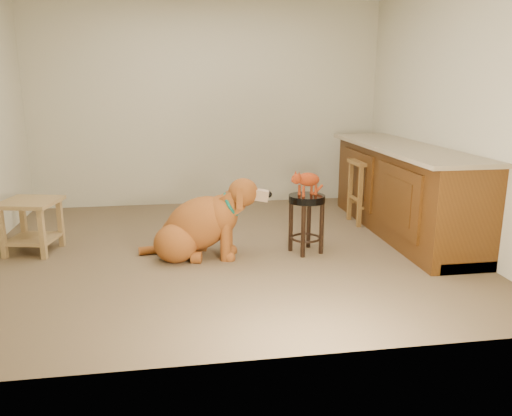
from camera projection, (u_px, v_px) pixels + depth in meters
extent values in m
cube|color=brown|center=(224.00, 250.00, 4.83)|extent=(4.50, 4.00, 0.01)
cube|color=#BEB899|center=(208.00, 105.00, 6.43)|extent=(4.50, 0.04, 2.60)
cube|color=#BEB899|center=(256.00, 137.00, 2.60)|extent=(4.50, 0.04, 2.60)
cube|color=#BEB899|center=(452.00, 112.00, 4.85)|extent=(0.04, 4.00, 2.60)
cube|color=#4A290D|center=(403.00, 192.00, 5.30)|extent=(0.60, 2.50, 0.90)
cube|color=gray|center=(404.00, 148.00, 5.18)|extent=(0.70, 2.56, 0.04)
cube|color=black|center=(404.00, 227.00, 5.41)|extent=(0.52, 2.50, 0.10)
cube|color=#4A290D|center=(398.00, 200.00, 4.72)|extent=(0.02, 0.90, 0.62)
cube|color=#4A290D|center=(357.00, 178.00, 5.77)|extent=(0.02, 0.90, 0.62)
cube|color=#3D210A|center=(397.00, 200.00, 4.71)|extent=(0.02, 0.60, 0.40)
cube|color=#3D210A|center=(356.00, 178.00, 5.77)|extent=(0.02, 0.60, 0.40)
cylinder|color=black|center=(309.00, 223.00, 4.85)|extent=(0.04, 0.04, 0.49)
cylinder|color=black|center=(291.00, 226.00, 4.75)|extent=(0.04, 0.04, 0.49)
cylinder|color=black|center=(322.00, 229.00, 4.68)|extent=(0.04, 0.04, 0.49)
cylinder|color=black|center=(303.00, 232.00, 4.58)|extent=(0.04, 0.04, 0.49)
torus|color=black|center=(306.00, 238.00, 4.74)|extent=(0.37, 0.37, 0.02)
cylinder|color=black|center=(307.00, 199.00, 4.65)|extent=(0.34, 0.34, 0.07)
cube|color=brown|center=(375.00, 190.00, 5.88)|extent=(0.04, 0.04, 0.68)
cube|color=brown|center=(350.00, 191.00, 5.83)|extent=(0.04, 0.04, 0.68)
cube|color=brown|center=(386.00, 196.00, 5.58)|extent=(0.04, 0.04, 0.68)
cube|color=brown|center=(360.00, 197.00, 5.53)|extent=(0.04, 0.04, 0.68)
cube|color=brown|center=(370.00, 162.00, 5.62)|extent=(0.40, 0.40, 0.04)
cube|color=olive|center=(61.00, 223.00, 4.89)|extent=(0.06, 0.06, 0.47)
cube|color=olive|center=(23.00, 223.00, 4.92)|extent=(0.06, 0.06, 0.47)
cube|color=olive|center=(42.00, 234.00, 4.53)|extent=(0.06, 0.06, 0.47)
cube|color=olive|center=(2.00, 234.00, 4.55)|extent=(0.06, 0.06, 0.47)
cube|color=olive|center=(30.00, 202.00, 4.66)|extent=(0.58, 0.58, 0.04)
cube|color=olive|center=(34.00, 239.00, 4.75)|extent=(0.49, 0.49, 0.03)
ellipsoid|color=brown|center=(182.00, 234.00, 4.77)|extent=(0.45, 0.39, 0.36)
ellipsoid|color=brown|center=(175.00, 244.00, 4.49)|extent=(0.45, 0.39, 0.36)
cylinder|color=brown|center=(202.00, 246.00, 4.81)|extent=(0.11, 0.13, 0.11)
cylinder|color=brown|center=(196.00, 258.00, 4.49)|extent=(0.11, 0.13, 0.11)
ellipsoid|color=brown|center=(198.00, 224.00, 4.58)|extent=(0.88, 0.58, 0.73)
ellipsoid|color=brown|center=(221.00, 215.00, 4.55)|extent=(0.36, 0.39, 0.37)
cylinder|color=brown|center=(228.00, 232.00, 4.69)|extent=(0.11, 0.11, 0.43)
cylinder|color=brown|center=(225.00, 238.00, 4.50)|extent=(0.11, 0.11, 0.43)
sphere|color=brown|center=(231.00, 250.00, 4.74)|extent=(0.11, 0.11, 0.11)
sphere|color=brown|center=(229.00, 257.00, 4.54)|extent=(0.11, 0.11, 0.11)
cylinder|color=brown|center=(231.00, 203.00, 4.52)|extent=(0.30, 0.24, 0.27)
ellipsoid|color=brown|center=(243.00, 192.00, 4.49)|extent=(0.31, 0.29, 0.26)
cube|color=tan|center=(259.00, 195.00, 4.49)|extent=(0.19, 0.13, 0.12)
sphere|color=black|center=(269.00, 194.00, 4.49)|extent=(0.06, 0.06, 0.06)
cube|color=brown|center=(242.00, 193.00, 4.61)|extent=(0.07, 0.08, 0.19)
cube|color=brown|center=(240.00, 199.00, 4.39)|extent=(0.07, 0.08, 0.19)
torus|color=#0B5B46|center=(231.00, 204.00, 4.52)|extent=(0.19, 0.27, 0.22)
cylinder|color=#D8BF4C|center=(237.00, 213.00, 4.54)|extent=(0.02, 0.05, 0.05)
cylinder|color=brown|center=(157.00, 250.00, 4.72)|extent=(0.34, 0.13, 0.08)
ellipsoid|color=maroon|center=(308.00, 179.00, 4.61)|extent=(0.28, 0.20, 0.16)
cylinder|color=maroon|center=(299.00, 190.00, 4.63)|extent=(0.02, 0.02, 0.10)
sphere|color=maroon|center=(299.00, 194.00, 4.64)|extent=(0.03, 0.03, 0.03)
cylinder|color=maroon|center=(304.00, 191.00, 4.57)|extent=(0.02, 0.02, 0.10)
sphere|color=maroon|center=(303.00, 195.00, 4.58)|extent=(0.03, 0.03, 0.03)
cylinder|color=maroon|center=(312.00, 189.00, 4.69)|extent=(0.02, 0.02, 0.10)
sphere|color=maroon|center=(311.00, 193.00, 4.70)|extent=(0.03, 0.03, 0.03)
cylinder|color=maroon|center=(316.00, 190.00, 4.63)|extent=(0.02, 0.02, 0.10)
sphere|color=maroon|center=(316.00, 194.00, 4.64)|extent=(0.03, 0.03, 0.03)
sphere|color=maroon|center=(296.00, 179.00, 4.54)|extent=(0.09, 0.09, 0.09)
sphere|color=maroon|center=(293.00, 180.00, 4.53)|extent=(0.04, 0.04, 0.04)
sphere|color=brown|center=(292.00, 181.00, 4.52)|extent=(0.01, 0.01, 0.01)
cone|color=maroon|center=(296.00, 173.00, 4.56)|extent=(0.05, 0.05, 0.04)
cone|color=#C66B60|center=(295.00, 173.00, 4.56)|extent=(0.03, 0.03, 0.03)
cone|color=maroon|center=(299.00, 174.00, 4.51)|extent=(0.05, 0.05, 0.04)
cone|color=#C66B60|center=(299.00, 174.00, 4.51)|extent=(0.03, 0.03, 0.03)
cylinder|color=maroon|center=(317.00, 191.00, 4.73)|extent=(0.15, 0.16, 0.09)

